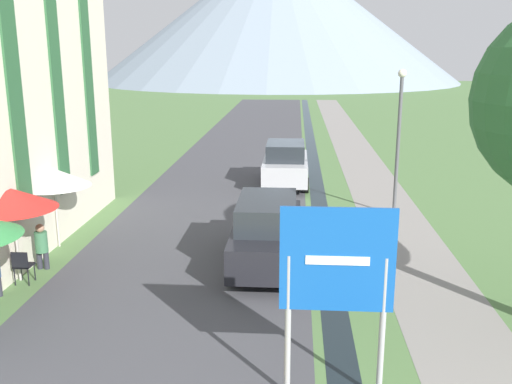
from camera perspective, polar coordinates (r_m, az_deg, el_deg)
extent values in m
plane|color=#517542|center=(24.60, 3.22, 1.13)|extent=(160.00, 160.00, 0.00)
cube|color=#424247|center=(34.52, -0.69, 4.94)|extent=(6.40, 60.00, 0.01)
cube|color=gray|center=(34.57, 9.48, 4.76)|extent=(2.20, 60.00, 0.01)
cube|color=black|center=(34.42, 5.49, 4.84)|extent=(0.60, 60.00, 0.00)
cone|color=gray|center=(101.72, 2.01, 17.51)|extent=(61.65, 61.65, 22.97)
cube|color=#285633|center=(15.07, -23.42, 13.46)|extent=(0.06, 0.70, 8.48)
cube|color=#285633|center=(17.34, -19.58, 13.74)|extent=(0.06, 0.70, 8.48)
cube|color=#285633|center=(19.68, -16.65, 13.92)|extent=(0.06, 0.70, 8.48)
cylinder|color=#9E9EA3|center=(9.38, 3.20, -13.31)|extent=(0.10, 0.10, 2.43)
cylinder|color=#9E9EA3|center=(9.48, 12.51, -13.31)|extent=(0.10, 0.10, 2.43)
cube|color=#1451AD|center=(8.91, 8.14, -6.74)|extent=(1.78, 0.05, 1.68)
cube|color=white|center=(8.88, 8.16, -6.80)|extent=(0.98, 0.02, 0.14)
cube|color=black|center=(15.02, 1.15, -4.55)|extent=(1.73, 4.56, 0.84)
cube|color=#23282D|center=(14.58, 1.12, -2.01)|extent=(1.47, 2.51, 0.68)
cylinder|color=black|center=(16.55, -1.47, -4.30)|extent=(0.18, 0.60, 0.60)
cylinder|color=black|center=(16.48, 4.27, -4.41)|extent=(0.18, 0.60, 0.60)
cylinder|color=black|center=(13.91, -2.59, -7.98)|extent=(0.18, 0.60, 0.60)
cylinder|color=black|center=(13.83, 4.29, -8.14)|extent=(0.18, 0.60, 0.60)
cube|color=#B2B2B7|center=(23.71, 2.96, 2.42)|extent=(1.79, 4.13, 0.84)
cube|color=#23282D|center=(23.37, 2.97, 4.14)|extent=(1.52, 2.27, 0.68)
cylinder|color=black|center=(25.08, 1.05, 2.10)|extent=(0.18, 0.60, 0.60)
cylinder|color=black|center=(25.05, 4.97, 2.04)|extent=(0.18, 0.60, 0.60)
cylinder|color=black|center=(22.58, 0.71, 0.75)|extent=(0.18, 0.60, 0.60)
cylinder|color=black|center=(22.55, 5.06, 0.68)|extent=(0.18, 0.60, 0.60)
cube|color=black|center=(14.97, -22.20, -6.82)|extent=(0.40, 0.40, 0.04)
cube|color=black|center=(14.75, -22.57, -6.33)|extent=(0.40, 0.04, 0.40)
cylinder|color=black|center=(15.26, -22.42, -7.34)|extent=(0.03, 0.03, 0.45)
cylinder|color=black|center=(15.11, -21.25, -7.44)|extent=(0.03, 0.03, 0.45)
cylinder|color=black|center=(14.98, -22.99, -7.80)|extent=(0.03, 0.03, 0.45)
cylinder|color=black|center=(14.83, -21.81, -7.90)|extent=(0.03, 0.03, 0.45)
cube|color=black|center=(16.32, -22.32, -5.11)|extent=(0.40, 0.40, 0.04)
cube|color=black|center=(16.11, -22.66, -4.64)|extent=(0.40, 0.04, 0.40)
cylinder|color=black|center=(16.61, -22.52, -5.62)|extent=(0.03, 0.03, 0.45)
cylinder|color=black|center=(16.47, -21.45, -5.69)|extent=(0.03, 0.03, 0.45)
cylinder|color=black|center=(16.33, -23.04, -6.01)|extent=(0.03, 0.03, 0.45)
cylinder|color=black|center=(16.18, -21.96, -6.09)|extent=(0.03, 0.03, 0.45)
cylinder|color=#B7B2A8|center=(14.98, -22.86, -4.28)|extent=(0.06, 0.06, 2.18)
cone|color=red|center=(14.72, -23.22, -0.62)|extent=(2.11, 2.11, 0.50)
cylinder|color=#B7B2A8|center=(17.14, -19.33, -1.76)|extent=(0.06, 0.06, 2.14)
cone|color=silver|center=(16.92, -19.60, 1.41)|extent=(2.05, 2.05, 0.51)
cylinder|color=#282833|center=(15.84, -20.83, -6.39)|extent=(0.14, 0.14, 0.46)
cylinder|color=#282833|center=(15.77, -20.23, -6.43)|extent=(0.14, 0.14, 0.46)
cylinder|color=#386B47|center=(15.64, -20.69, -4.69)|extent=(0.32, 0.32, 0.54)
sphere|color=#9E755B|center=(15.53, -20.81, -3.40)|extent=(0.22, 0.22, 0.22)
cylinder|color=#515156|center=(19.62, 14.00, 4.30)|extent=(0.12, 0.12, 4.64)
sphere|color=silver|center=(19.37, 14.43, 11.42)|extent=(0.28, 0.28, 0.28)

